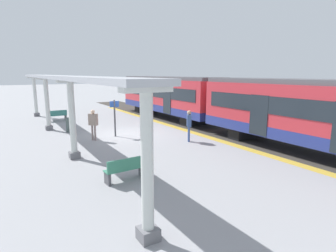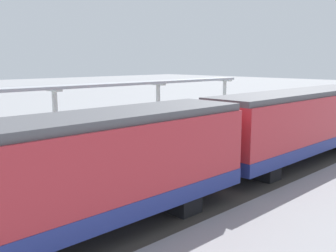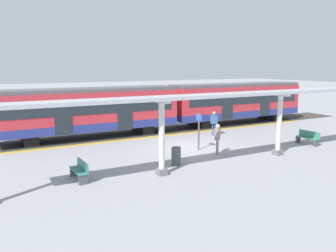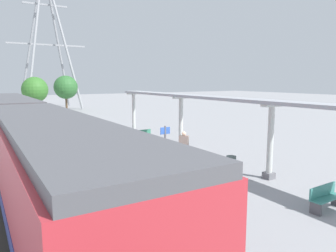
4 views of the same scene
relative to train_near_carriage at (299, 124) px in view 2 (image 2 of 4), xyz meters
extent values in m
plane|color=gray|center=(5.84, 4.41, -1.83)|extent=(176.00, 176.00, 0.00)
cube|color=gold|center=(1.85, 4.41, -1.83)|extent=(0.52, 27.95, 0.01)
cube|color=#38332D|center=(-0.01, 4.41, -1.83)|extent=(3.20, 39.95, 0.01)
cube|color=#BD2D37|center=(-0.01, 0.00, 0.11)|extent=(2.60, 12.48, 2.60)
cube|color=navy|center=(-0.01, 0.00, -0.91)|extent=(2.63, 12.50, 0.55)
cube|color=#515156|center=(-0.01, 0.00, 1.53)|extent=(2.39, 12.48, 0.24)
cube|color=#1E262D|center=(1.31, 0.00, 0.42)|extent=(0.03, 11.48, 0.84)
cube|color=#1E262D|center=(1.31, -2.08, -0.14)|extent=(0.04, 1.10, 2.00)
cube|color=#1E262D|center=(1.31, 2.08, -0.14)|extent=(0.04, 1.10, 2.00)
cube|color=black|center=(-0.01, 3.99, -1.51)|extent=(2.21, 0.90, 0.64)
cube|color=black|center=(-0.01, -3.99, -1.51)|extent=(2.21, 0.90, 0.64)
cube|color=#BD2D37|center=(-0.01, 13.08, 0.11)|extent=(2.60, 12.48, 2.60)
cube|color=navy|center=(-0.01, 13.08, -0.91)|extent=(2.63, 12.50, 0.55)
cube|color=#515156|center=(-0.01, 13.08, 1.53)|extent=(2.39, 12.48, 0.24)
cube|color=#1E262D|center=(1.31, 13.08, 0.42)|extent=(0.03, 11.48, 0.84)
cube|color=#1E262D|center=(1.31, 11.00, -0.14)|extent=(0.04, 1.10, 2.00)
cube|color=black|center=(-0.01, 9.08, -1.51)|extent=(2.21, 0.90, 0.64)
cube|color=slate|center=(9.64, -6.53, -1.68)|extent=(0.44, 0.44, 0.30)
cylinder|color=silver|center=(9.64, -6.53, 0.00)|extent=(0.28, 0.28, 3.05)
cube|color=silver|center=(9.64, -6.53, 1.58)|extent=(1.10, 0.36, 0.12)
cube|color=slate|center=(9.64, 0.58, -1.68)|extent=(0.44, 0.44, 0.30)
cylinder|color=silver|center=(9.64, 0.58, 0.00)|extent=(0.28, 0.28, 3.05)
cube|color=silver|center=(9.64, 0.58, 1.58)|extent=(1.10, 0.36, 0.12)
cube|color=slate|center=(9.64, 7.99, -1.68)|extent=(0.44, 0.44, 0.30)
cylinder|color=silver|center=(9.64, 7.99, 0.00)|extent=(0.28, 0.28, 3.05)
cube|color=silver|center=(9.64, 7.99, 1.58)|extent=(1.10, 0.36, 0.12)
cube|color=#A8AAB2|center=(9.64, 4.35, 1.72)|extent=(1.20, 22.56, 0.16)
cube|color=#4C4C51|center=(8.03, 11.57, -1.62)|extent=(0.12, 0.40, 0.42)
cube|color=#337970|center=(8.54, -2.98, -1.39)|extent=(1.52, 0.50, 0.04)
cube|color=#337970|center=(8.53, -2.79, -1.17)|extent=(1.50, 0.12, 0.40)
cube|color=#4C4C51|center=(9.21, -2.95, -1.62)|extent=(0.12, 0.40, 0.42)
cube|color=#4C4C51|center=(7.87, -3.01, -1.62)|extent=(0.12, 0.40, 0.42)
cylinder|color=#43514E|center=(8.57, 1.97, -1.37)|extent=(0.48, 0.48, 0.92)
cylinder|color=#4C4C51|center=(6.51, 4.72, -0.73)|extent=(0.10, 0.10, 2.20)
cube|color=#284C9E|center=(6.51, 4.72, 0.12)|extent=(0.56, 0.04, 0.36)
cylinder|color=#395087|center=(3.51, 8.15, -1.40)|extent=(0.11, 0.11, 0.86)
cylinder|color=#395087|center=(3.42, 8.00, -1.40)|extent=(0.11, 0.11, 0.86)
cube|color=#364E82|center=(3.46, 8.07, -0.64)|extent=(0.45, 0.55, 0.65)
sphere|color=tan|center=(3.46, 8.07, -0.20)|extent=(0.23, 0.23, 0.23)
cylinder|color=gray|center=(7.85, 5.12, -1.40)|extent=(0.11, 0.11, 0.87)
cylinder|color=gray|center=(7.96, 4.99, -1.40)|extent=(0.11, 0.11, 0.87)
cube|color=gray|center=(7.91, 5.05, -0.64)|extent=(0.50, 0.53, 0.65)
sphere|color=beige|center=(7.91, 5.05, -0.20)|extent=(0.23, 0.23, 0.23)
camera|label=1|loc=(12.21, 20.37, 1.90)|focal=29.69mm
camera|label=2|loc=(-9.02, 17.99, 3.11)|focal=41.71mm
camera|label=3|loc=(22.87, -6.33, 3.13)|focal=35.94mm
camera|label=4|loc=(-1.73, -9.17, 2.71)|focal=33.94mm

